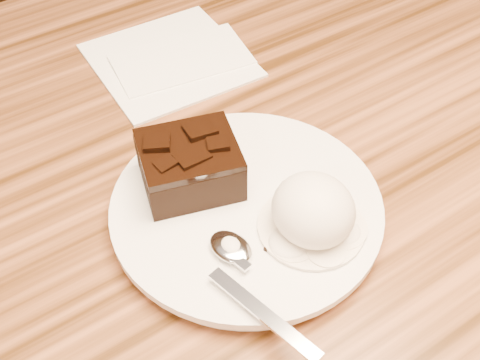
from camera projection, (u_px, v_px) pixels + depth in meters
plate at (246, 211)px, 0.54m from camera, size 0.23×0.23×0.02m
brownie at (190, 168)px, 0.53m from camera, size 0.10×0.09×0.04m
ice_cream_scoop at (313, 210)px, 0.50m from camera, size 0.07×0.07×0.06m
melt_puddle at (311, 227)px, 0.51m from camera, size 0.09×0.09×0.00m
spoon at (231, 248)px, 0.49m from camera, size 0.06×0.16×0.01m
napkin at (170, 59)px, 0.70m from camera, size 0.17×0.17×0.01m
crumb_a at (268, 248)px, 0.50m from camera, size 0.01×0.01×0.00m
crumb_b at (333, 208)px, 0.53m from camera, size 0.01×0.01×0.00m
crumb_c at (320, 242)px, 0.50m from camera, size 0.01×0.01×0.00m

